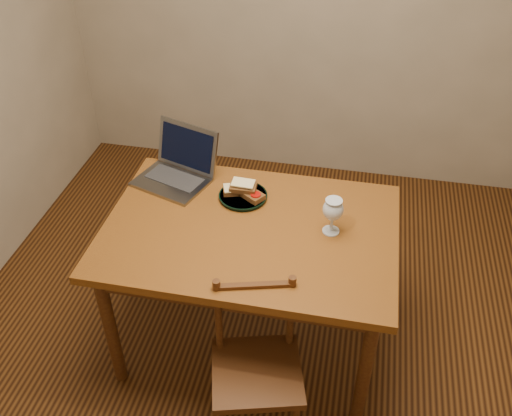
% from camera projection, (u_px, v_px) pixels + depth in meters
% --- Properties ---
extents(floor, '(3.20, 3.20, 0.02)m').
position_uv_depth(floor, '(261.00, 331.00, 3.02)').
color(floor, black).
rests_on(floor, ground).
extents(table, '(1.30, 0.90, 0.74)m').
position_uv_depth(table, '(250.00, 242.00, 2.59)').
color(table, '#54270E').
rests_on(table, floor).
extents(chair, '(0.45, 0.44, 0.40)m').
position_uv_depth(chair, '(256.00, 361.00, 2.35)').
color(chair, '#38170B').
rests_on(chair, floor).
extents(plate, '(0.23, 0.23, 0.02)m').
position_uv_depth(plate, '(243.00, 196.00, 2.70)').
color(plate, black).
rests_on(plate, table).
extents(sandwich_cheese, '(0.13, 0.10, 0.04)m').
position_uv_depth(sandwich_cheese, '(236.00, 189.00, 2.70)').
color(sandwich_cheese, '#381E0C').
rests_on(sandwich_cheese, plate).
extents(sandwich_tomato, '(0.14, 0.13, 0.04)m').
position_uv_depth(sandwich_tomato, '(252.00, 194.00, 2.67)').
color(sandwich_tomato, '#381E0C').
rests_on(sandwich_tomato, plate).
extents(sandwich_top, '(0.12, 0.08, 0.04)m').
position_uv_depth(sandwich_top, '(243.00, 186.00, 2.67)').
color(sandwich_top, '#381E0C').
rests_on(sandwich_top, plate).
extents(milk_glass, '(0.09, 0.09, 0.18)m').
position_uv_depth(milk_glass, '(332.00, 216.00, 2.46)').
color(milk_glass, white).
rests_on(milk_glass, table).
extents(laptop, '(0.42, 0.40, 0.25)m').
position_uv_depth(laptop, '(179.00, 166.00, 2.81)').
color(laptop, slate).
rests_on(laptop, table).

